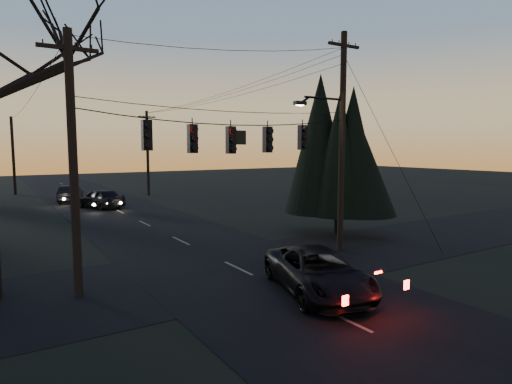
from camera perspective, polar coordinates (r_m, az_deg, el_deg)
main_road at (r=26.38m, az=-13.29°, el=-4.78°), size 8.00×120.00×0.02m
cross_road at (r=17.45m, az=-2.40°, el=-10.15°), size 60.00×7.00×0.02m
utility_pole_right at (r=20.65m, az=11.09°, el=-7.74°), size 5.00×0.30×10.00m
utility_pole_left at (r=15.52m, az=-22.52°, el=-12.71°), size 1.80×0.30×8.50m
utility_pole_far_r at (r=45.01m, az=-14.11°, el=-0.41°), size 1.80×0.30×8.50m
utility_pole_far_l at (r=50.85m, az=-29.41°, el=-0.29°), size 0.30×0.30×8.00m
span_signal_assembly at (r=16.65m, az=-3.20°, el=7.20°), size 11.50×0.44×1.63m
evergreen_right at (r=24.01m, az=10.99°, el=5.86°), size 4.13×4.13×8.52m
suv_near at (r=14.58m, az=8.26°, el=-10.55°), size 3.77×5.66×1.44m
sedan_oncoming_a at (r=36.37m, az=-20.05°, el=-0.80°), size 3.39×5.04×1.59m
sedan_oncoming_b at (r=41.32m, az=-23.44°, el=-0.25°), size 2.86×4.74×1.47m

